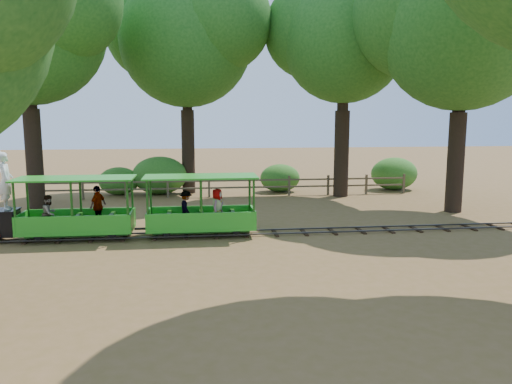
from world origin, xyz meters
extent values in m
plane|color=brown|center=(0.00, 0.00, 0.00)|extent=(90.00, 90.00, 0.00)
cube|color=#3F3D3A|center=(0.00, -0.30, 0.08)|extent=(22.00, 0.05, 0.05)
cube|color=#3F3D3A|center=(0.00, 0.30, 0.08)|extent=(22.00, 0.05, 0.05)
cube|color=#382314|center=(0.00, 0.00, 0.03)|extent=(0.12, 1.00, 0.05)
cube|color=#382314|center=(-5.00, 0.00, 0.03)|extent=(0.12, 1.00, 0.05)
cube|color=#382314|center=(5.00, 0.00, 0.03)|extent=(0.12, 1.00, 0.05)
cube|color=black|center=(-7.79, 0.00, 0.69)|extent=(0.98, 0.76, 0.60)
cube|color=black|center=(-7.79, 0.00, 1.01)|extent=(1.03, 0.83, 0.04)
cylinder|color=maroon|center=(-7.90, 0.39, 0.30)|extent=(0.39, 0.07, 0.39)
imported|color=silver|center=(-7.57, 0.04, 1.94)|extent=(0.61, 0.76, 1.81)
cube|color=green|center=(-5.46, 0.00, 0.33)|extent=(3.53, 1.35, 0.10)
cube|color=#194E11|center=(-5.46, 0.00, 0.20)|extent=(3.18, 0.52, 0.15)
cube|color=green|center=(-5.46, -0.63, 0.64)|extent=(3.53, 0.06, 0.52)
cube|color=green|center=(-5.46, 0.63, 0.64)|extent=(3.53, 0.06, 0.52)
cube|color=green|center=(-5.46, 0.00, 1.99)|extent=(3.69, 1.51, 0.05)
cylinder|color=#194E11|center=(-7.14, -0.61, 1.16)|extent=(0.07, 0.07, 1.66)
cylinder|color=#194E11|center=(-7.14, 0.61, 1.16)|extent=(0.07, 0.07, 1.66)
cylinder|color=#194E11|center=(-3.78, -0.61, 1.16)|extent=(0.07, 0.07, 1.66)
cylinder|color=#194E11|center=(-3.78, 0.61, 1.16)|extent=(0.07, 0.07, 1.66)
cube|color=#194E11|center=(-6.52, 0.00, 0.59)|extent=(0.12, 1.14, 0.42)
cube|color=#194E11|center=(-5.46, 0.00, 0.59)|extent=(0.12, 1.14, 0.42)
cube|color=#194E11|center=(-4.40, 0.00, 0.59)|extent=(0.12, 1.14, 0.42)
cylinder|color=black|center=(-6.59, -0.35, 0.25)|extent=(0.29, 0.06, 0.29)
cylinder|color=black|center=(-6.59, 0.35, 0.25)|extent=(0.29, 0.06, 0.29)
cylinder|color=black|center=(-4.33, -0.35, 0.25)|extent=(0.29, 0.06, 0.29)
cylinder|color=black|center=(-4.33, 0.35, 0.25)|extent=(0.29, 0.06, 0.29)
imported|color=gray|center=(-6.21, -0.35, 0.95)|extent=(0.57, 0.66, 1.14)
imported|color=gray|center=(-4.83, 0.19, 1.05)|extent=(0.63, 0.85, 1.34)
cube|color=green|center=(-1.48, 0.00, 0.33)|extent=(3.53, 1.35, 0.10)
cube|color=#194E11|center=(-1.48, 0.00, 0.20)|extent=(3.18, 0.52, 0.15)
cube|color=green|center=(-1.48, -0.63, 0.64)|extent=(3.53, 0.06, 0.52)
cube|color=green|center=(-1.48, 0.63, 0.64)|extent=(3.53, 0.06, 0.52)
cube|color=green|center=(-1.48, 0.00, 1.99)|extent=(3.69, 1.51, 0.05)
cylinder|color=#194E11|center=(-3.17, -0.61, 1.16)|extent=(0.07, 0.07, 1.66)
cylinder|color=#194E11|center=(-3.17, 0.61, 1.16)|extent=(0.07, 0.07, 1.66)
cylinder|color=#194E11|center=(0.20, -0.61, 1.16)|extent=(0.07, 0.07, 1.66)
cylinder|color=#194E11|center=(0.20, 0.61, 1.16)|extent=(0.07, 0.07, 1.66)
cube|color=#194E11|center=(-2.54, 0.00, 0.59)|extent=(0.12, 1.14, 0.42)
cube|color=#194E11|center=(-1.48, 0.00, 0.59)|extent=(0.12, 1.14, 0.42)
cube|color=#194E11|center=(-0.42, 0.00, 0.59)|extent=(0.12, 1.14, 0.42)
cylinder|color=black|center=(-2.62, -0.35, 0.25)|extent=(0.29, 0.06, 0.29)
cylinder|color=black|center=(-2.62, 0.35, 0.25)|extent=(0.29, 0.06, 0.29)
cylinder|color=black|center=(-0.35, -0.35, 0.25)|extent=(0.29, 0.06, 0.29)
cylinder|color=black|center=(-0.35, 0.35, 0.25)|extent=(0.29, 0.06, 0.29)
imported|color=gray|center=(-1.99, 0.11, 0.95)|extent=(0.58, 0.81, 1.14)
imported|color=gray|center=(-0.96, -0.31, 1.00)|extent=(0.59, 0.71, 1.25)
cylinder|color=#2D2116|center=(-8.50, 6.00, 2.13)|extent=(0.70, 0.70, 4.26)
cylinder|color=#2D2116|center=(-8.50, 6.00, 5.48)|extent=(0.52, 0.53, 2.43)
sphere|color=#1B551A|center=(-8.50, 6.00, 7.68)|extent=(6.61, 6.61, 6.61)
cylinder|color=#2D2116|center=(-2.00, 9.50, 2.12)|extent=(0.66, 0.66, 4.25)
cylinder|color=#2D2116|center=(-2.00, 9.50, 5.46)|extent=(0.50, 0.50, 2.43)
sphere|color=#1B551A|center=(-2.00, 9.50, 7.67)|extent=(6.61, 6.61, 6.61)
sphere|color=#1B551A|center=(-0.35, 8.51, 8.49)|extent=(4.96, 4.96, 4.96)
sphere|color=#1B551A|center=(-3.49, 10.66, 8.33)|extent=(5.29, 5.29, 5.29)
cylinder|color=#2D2116|center=(5.50, 7.50, 2.10)|extent=(0.72, 0.72, 4.21)
cylinder|color=#2D2116|center=(5.50, 7.50, 5.41)|extent=(0.54, 0.54, 2.40)
sphere|color=#1B551A|center=(5.50, 7.50, 7.50)|extent=(5.92, 5.92, 5.92)
sphere|color=#1B551A|center=(6.98, 6.61, 8.24)|extent=(4.44, 4.44, 4.44)
sphere|color=#1B551A|center=(4.17, 8.54, 8.09)|extent=(4.73, 4.73, 4.73)
cylinder|color=#2D2116|center=(9.00, 3.00, 2.05)|extent=(0.68, 0.68, 4.10)
cylinder|color=#2D2116|center=(9.00, 3.00, 5.27)|extent=(0.51, 0.51, 2.34)
sphere|color=#1B551A|center=(9.00, 3.00, 7.43)|extent=(6.58, 6.58, 6.58)
sphere|color=#1B551A|center=(7.52, 4.15, 8.09)|extent=(5.26, 5.26, 5.26)
cube|color=brown|center=(-9.00, 8.00, 0.50)|extent=(0.10, 0.10, 1.00)
cube|color=brown|center=(-7.00, 8.00, 0.50)|extent=(0.10, 0.10, 1.00)
cube|color=brown|center=(-5.00, 8.00, 0.50)|extent=(0.10, 0.10, 1.00)
cube|color=brown|center=(-3.00, 8.00, 0.50)|extent=(0.10, 0.10, 1.00)
cube|color=brown|center=(-1.00, 8.00, 0.50)|extent=(0.10, 0.10, 1.00)
cube|color=brown|center=(1.00, 8.00, 0.50)|extent=(0.10, 0.10, 1.00)
cube|color=brown|center=(3.00, 8.00, 0.50)|extent=(0.10, 0.10, 1.00)
cube|color=brown|center=(5.00, 8.00, 0.50)|extent=(0.10, 0.10, 1.00)
cube|color=brown|center=(7.00, 8.00, 0.50)|extent=(0.10, 0.10, 1.00)
cube|color=brown|center=(9.00, 8.00, 0.50)|extent=(0.10, 0.10, 1.00)
cube|color=brown|center=(0.00, 8.00, 0.80)|extent=(18.00, 0.06, 0.08)
cube|color=brown|center=(0.00, 8.00, 0.45)|extent=(18.00, 0.06, 0.08)
ellipsoid|color=#2D6B1E|center=(-5.50, 9.30, 0.70)|extent=(2.02, 1.56, 1.40)
ellipsoid|color=#2D6B1E|center=(-3.46, 9.30, 0.96)|extent=(2.77, 2.13, 1.92)
ellipsoid|color=#2D6B1E|center=(2.75, 9.30, 0.73)|extent=(2.10, 1.61, 1.45)
ellipsoid|color=#2D6B1E|center=(9.00, 9.30, 0.87)|extent=(2.51, 1.93, 1.74)
camera|label=1|loc=(-1.65, -16.31, 3.97)|focal=35.00mm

